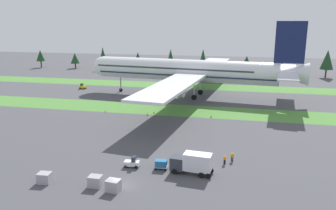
{
  "coord_description": "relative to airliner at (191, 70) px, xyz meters",
  "views": [
    {
      "loc": [
        16.54,
        -43.94,
        24.36
      ],
      "look_at": [
        -0.47,
        35.45,
        4.0
      ],
      "focal_mm": 35.73,
      "sensor_mm": 36.0,
      "label": 1
    }
  ],
  "objects": [
    {
      "name": "uld_container_2",
      "position": [
        -1.86,
        -65.65,
        -7.89
      ],
      "size": [
        2.19,
        1.84,
        1.78
      ],
      "primitive_type": "cube",
      "rotation": [
        0.0,
        0.0,
        -0.13
      ],
      "color": "#A3A3A8",
      "rests_on": "ground"
    },
    {
      "name": "ground_crew_loader",
      "position": [
        14.99,
        -50.99,
        -7.83
      ],
      "size": [
        0.56,
        0.36,
        1.74
      ],
      "rotation": [
        0.0,
        0.0,
        0.01
      ],
      "color": "black",
      "rests_on": "ground"
    },
    {
      "name": "grass_strip_far",
      "position": [
        -1.13,
        18.66,
        -8.77
      ],
      "size": [
        320.0,
        12.39,
        0.01
      ],
      "primitive_type": "cube",
      "color": "#4C8438",
      "rests_on": "ground"
    },
    {
      "name": "taxiway_marker_1",
      "position": [
        -20.17,
        -24.39,
        -8.5
      ],
      "size": [
        0.44,
        0.44,
        0.55
      ],
      "primitive_type": "cone",
      "color": "orange",
      "rests_on": "ground"
    },
    {
      "name": "airliner",
      "position": [
        0.0,
        0.0,
        0.0
      ],
      "size": [
        71.43,
        88.09,
        24.49
      ],
      "rotation": [
        0.0,
        0.0,
        1.45
      ],
      "color": "white",
      "rests_on": "ground"
    },
    {
      "name": "baggage_tug",
      "position": [
        -1.74,
        -57.0,
        -7.96
      ],
      "size": [
        2.68,
        1.47,
        1.97
      ],
      "rotation": [
        0.0,
        0.0,
        1.64
      ],
      "color": "silver",
      "rests_on": "ground"
    },
    {
      "name": "uld_container_1",
      "position": [
        -5.03,
        -64.87,
        -7.92
      ],
      "size": [
        2.03,
        1.64,
        1.71
      ],
      "primitive_type": "cube",
      "rotation": [
        0.0,
        0.0,
        0.02
      ],
      "color": "#A3A3A8",
      "rests_on": "ground"
    },
    {
      "name": "taxiway_marker_2",
      "position": [
        -7.87,
        -25.14,
        -8.43
      ],
      "size": [
        0.44,
        0.44,
        0.7
      ],
      "primitive_type": "cone",
      "color": "orange",
      "rests_on": "ground"
    },
    {
      "name": "cargo_dolly_lead",
      "position": [
        3.27,
        -56.67,
        -7.86
      ],
      "size": [
        2.29,
        1.64,
        1.55
      ],
      "rotation": [
        0.0,
        0.0,
        1.64
      ],
      "color": "#A3A3A8",
      "rests_on": "ground"
    },
    {
      "name": "catering_truck",
      "position": [
        8.65,
        -57.39,
        -6.83
      ],
      "size": [
        7.15,
        2.97,
        3.58
      ],
      "rotation": [
        0.0,
        0.0,
        1.47
      ],
      "color": "#2D333D",
      "rests_on": "ground"
    },
    {
      "name": "taxiway_marker_3",
      "position": [
        -6.67,
        -22.98,
        -8.45
      ],
      "size": [
        0.44,
        0.44,
        0.65
      ],
      "primitive_type": "cone",
      "color": "orange",
      "rests_on": "ground"
    },
    {
      "name": "uld_container_0",
      "position": [
        -13.25,
        -65.36,
        -7.97
      ],
      "size": [
        2.11,
        1.73,
        1.62
      ],
      "primitive_type": "cube",
      "rotation": [
        0.0,
        0.0,
        0.07
      ],
      "color": "#A3A3A8",
      "rests_on": "ground"
    },
    {
      "name": "ground_plane",
      "position": [
        -1.13,
        -63.82,
        -8.78
      ],
      "size": [
        400.0,
        400.0,
        0.0
      ],
      "primitive_type": "plane",
      "color": "#47474C"
    },
    {
      "name": "cargo_dolly_second",
      "position": [
        6.16,
        -56.48,
        -7.86
      ],
      "size": [
        2.29,
        1.64,
        1.55
      ],
      "rotation": [
        0.0,
        0.0,
        1.64
      ],
      "color": "#A3A3A8",
      "rests_on": "ground"
    },
    {
      "name": "ground_crew_marshaller",
      "position": [
        13.73,
        -52.44,
        -7.83
      ],
      "size": [
        0.49,
        0.36,
        1.74
      ],
      "rotation": [
        0.0,
        0.0,
        2.57
      ],
      "color": "black",
      "rests_on": "ground"
    },
    {
      "name": "taxiway_marker_0",
      "position": [
        8.89,
        -23.54,
        -8.46
      ],
      "size": [
        0.44,
        0.44,
        0.63
      ],
      "primitive_type": "cone",
      "color": "orange",
      "rests_on": "ground"
    },
    {
      "name": "distant_tree_line",
      "position": [
        13.51,
        52.87,
        -1.94
      ],
      "size": [
        181.91,
        10.43,
        12.26
      ],
      "color": "#4C3823",
      "rests_on": "ground"
    },
    {
      "name": "grass_strip_near",
      "position": [
        -1.13,
        -18.12,
        -8.77
      ],
      "size": [
        320.0,
        12.39,
        0.01
      ],
      "primitive_type": "cube",
      "color": "#4C8438",
      "rests_on": "ground"
    },
    {
      "name": "pushback_tractor",
      "position": [
        -41.19,
        4.91,
        -7.96
      ],
      "size": [
        2.74,
        1.6,
        1.97
      ],
      "rotation": [
        0.0,
        0.0,
        4.59
      ],
      "color": "yellow",
      "rests_on": "ground"
    }
  ]
}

